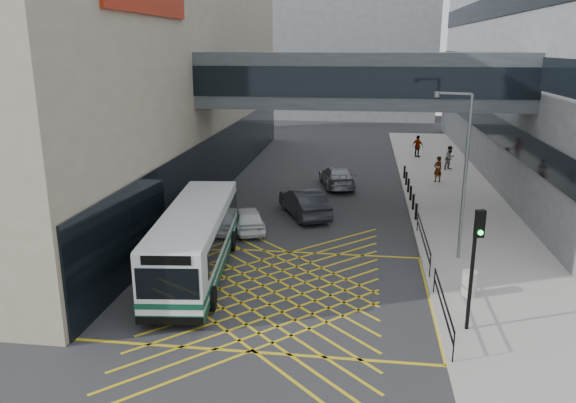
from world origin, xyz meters
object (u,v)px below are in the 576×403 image
at_px(traffic_light, 475,253).
at_px(pedestrian_c, 418,146).
at_px(bus, 196,239).
at_px(car_white, 247,219).
at_px(street_lamp, 462,167).
at_px(pedestrian_b, 450,158).
at_px(car_dark, 304,203).
at_px(pedestrian_a, 438,169).
at_px(litter_bin, 469,284).
at_px(car_silver, 337,176).

xyz_separation_m(traffic_light, pedestrian_c, (0.90, 30.67, -1.83)).
bearing_deg(bus, car_white, 74.48).
height_order(street_lamp, pedestrian_b, street_lamp).
xyz_separation_m(bus, car_dark, (3.61, 8.88, -0.73)).
height_order(car_dark, pedestrian_c, pedestrian_c).
relative_size(car_dark, pedestrian_a, 2.84).
relative_size(car_white, traffic_light, 0.97).
distance_m(car_dark, litter_bin, 12.39).
xyz_separation_m(litter_bin, pedestrian_a, (1.03, 18.84, 0.41)).
bearing_deg(car_white, car_silver, -131.82).
distance_m(car_dark, pedestrian_c, 19.53).
xyz_separation_m(car_white, pedestrian_b, (12.46, 16.18, 0.40)).
bearing_deg(pedestrian_b, pedestrian_a, -147.28).
height_order(bus, street_lamp, street_lamp).
bearing_deg(bus, street_lamp, 8.91).
bearing_deg(pedestrian_a, pedestrian_b, -137.82).
distance_m(car_white, traffic_light, 13.86).
bearing_deg(pedestrian_a, car_white, 17.14).
height_order(bus, car_dark, bus).
relative_size(street_lamp, pedestrian_c, 3.96).
height_order(street_lamp, pedestrian_c, street_lamp).
bearing_deg(pedestrian_a, street_lamp, 56.49).
bearing_deg(street_lamp, car_dark, 159.72).
bearing_deg(pedestrian_b, litter_bin, -135.31).
xyz_separation_m(car_dark, litter_bin, (7.35, -9.97, -0.15)).
distance_m(car_white, car_dark, 3.99).
bearing_deg(car_silver, traffic_light, 92.70).
relative_size(bus, litter_bin, 10.55).
relative_size(car_dark, litter_bin, 5.19).
bearing_deg(car_white, traffic_light, 114.64).
relative_size(traffic_light, pedestrian_a, 2.35).
distance_m(bus, traffic_light, 11.27).
relative_size(bus, pedestrian_c, 5.63).
xyz_separation_m(car_silver, pedestrian_b, (8.31, 6.02, 0.30)).
bearing_deg(traffic_light, car_white, 119.49).
relative_size(pedestrian_a, pedestrian_b, 1.00).
bearing_deg(car_dark, car_white, 23.86).
height_order(traffic_light, pedestrian_c, traffic_light).
distance_m(car_dark, car_silver, 7.34).
bearing_deg(pedestrian_c, street_lamp, 126.28).
xyz_separation_m(street_lamp, pedestrian_c, (0.34, 23.77, -3.23)).
xyz_separation_m(pedestrian_a, pedestrian_c, (-0.60, 9.05, 0.02)).
distance_m(car_white, litter_bin, 12.22).
xyz_separation_m(car_silver, litter_bin, (5.87, -17.16, -0.10)).
bearing_deg(litter_bin, bus, 174.30).
relative_size(bus, traffic_light, 2.45).
relative_size(bus, pedestrian_a, 5.77).
bearing_deg(pedestrian_a, traffic_light, 56.19).
xyz_separation_m(bus, car_silver, (5.09, 16.07, -0.77)).
xyz_separation_m(traffic_light, pedestrian_a, (1.50, 21.62, -1.85)).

